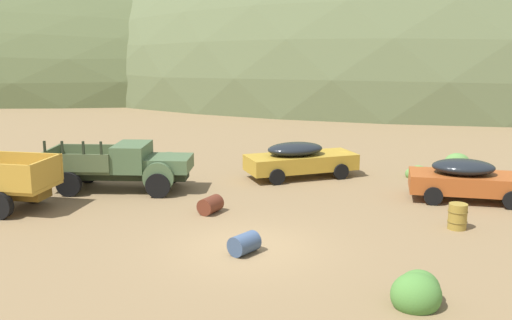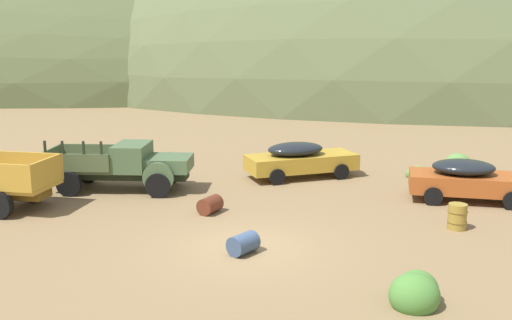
{
  "view_description": "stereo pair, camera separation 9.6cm",
  "coord_description": "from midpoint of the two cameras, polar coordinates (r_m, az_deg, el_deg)",
  "views": [
    {
      "loc": [
        0.42,
        -16.42,
        6.11
      ],
      "look_at": [
        0.19,
        6.04,
        1.36
      ],
      "focal_mm": 41.53,
      "sensor_mm": 36.0,
      "label": 1
    },
    {
      "loc": [
        0.51,
        -16.42,
        6.11
      ],
      "look_at": [
        0.19,
        6.04,
        1.36
      ],
      "focal_mm": 41.53,
      "sensor_mm": 36.0,
      "label": 2
    }
  ],
  "objects": [
    {
      "name": "bush_front_left",
      "position": [
        14.44,
        15.05,
        -12.36
      ],
      "size": [
        1.23,
        1.28,
        1.05
      ],
      "color": "#4C8438",
      "rests_on": "ground"
    },
    {
      "name": "truck_weathered_green",
      "position": [
        24.16,
        -12.15,
        -0.54
      ],
      "size": [
        5.79,
        2.64,
        2.16
      ],
      "rotation": [
        0.0,
        0.0,
        -0.05
      ],
      "color": "#232B1B",
      "rests_on": "ground"
    },
    {
      "name": "bush_between_trucks",
      "position": [
        29.09,
        18.85,
        -0.35
      ],
      "size": [
        1.3,
        1.11,
        0.94
      ],
      "color": "#5B8E42",
      "rests_on": "ground"
    },
    {
      "name": "oil_drum_by_truck",
      "position": [
        20.1,
        18.71,
        -5.16
      ],
      "size": [
        0.63,
        0.63,
        0.84
      ],
      "color": "olive",
      "rests_on": "ground"
    },
    {
      "name": "bush_front_right",
      "position": [
        26.87,
        15.09,
        -1.24
      ],
      "size": [
        0.98,
        0.76,
        0.67
      ],
      "color": "#5B8E42",
      "rests_on": "ground"
    },
    {
      "name": "oil_drum_spare",
      "position": [
        17.0,
        -1.3,
        -8.06
      ],
      "size": [
        0.99,
        1.03,
        0.59
      ],
      "color": "#384C6B",
      "rests_on": "ground"
    },
    {
      "name": "hill_far_right",
      "position": [
        79.68,
        18.21,
        6.96
      ],
      "size": [
        99.29,
        72.87,
        42.01
      ],
      "primitive_type": "ellipsoid",
      "color": "#56603D",
      "rests_on": "ground"
    },
    {
      "name": "ground_plane",
      "position": [
        17.53,
        -0.98,
        -8.46
      ],
      "size": [
        300.0,
        300.0,
        0.0
      ],
      "primitive_type": "plane",
      "color": "olive"
    },
    {
      "name": "oil_drum_tipped",
      "position": [
        20.78,
        -4.55,
        -4.34
      ],
      "size": [
        0.93,
        1.03,
        0.59
      ],
      "color": "#5B2819",
      "rests_on": "ground"
    },
    {
      "name": "hill_distant",
      "position": [
        86.89,
        -16.91,
        7.41
      ],
      "size": [
        118.99,
        66.54,
        32.59
      ],
      "primitive_type": "ellipsoid",
      "color": "#4C5633",
      "rests_on": "ground"
    },
    {
      "name": "car_mustard",
      "position": [
        25.9,
        4.55,
        0.12
      ],
      "size": [
        5.31,
        3.32,
        1.57
      ],
      "rotation": [
        0.0,
        0.0,
        0.35
      ],
      "color": "#B28928",
      "rests_on": "ground"
    },
    {
      "name": "car_oxide_orange",
      "position": [
        23.56,
        20.11,
        -1.78
      ],
      "size": [
        4.89,
        2.69,
        1.57
      ],
      "rotation": [
        0.0,
        0.0,
        -0.2
      ],
      "color": "#A34C1E",
      "rests_on": "ground"
    }
  ]
}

